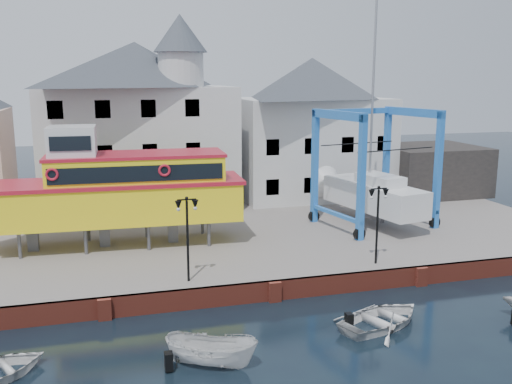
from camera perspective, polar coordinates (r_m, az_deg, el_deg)
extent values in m
plane|color=black|center=(28.30, 1.85, -10.84)|extent=(140.00, 140.00, 0.00)
cube|color=slate|center=(38.22, -3.05, -4.07)|extent=(44.00, 22.00, 1.00)
cube|color=maroon|center=(28.22, 1.79, -9.81)|extent=(44.00, 0.25, 1.00)
cube|color=maroon|center=(26.96, -14.90, -11.27)|extent=(0.60, 0.36, 1.00)
cube|color=maroon|center=(28.07, 1.89, -9.93)|extent=(0.60, 0.36, 1.00)
cube|color=maroon|center=(31.26, 16.18, -8.12)|extent=(0.60, 0.36, 1.00)
cube|color=silver|center=(43.89, -11.66, 4.40)|extent=(14.00, 8.00, 9.00)
pyramid|color=#3C4049|center=(43.58, -11.99, 12.38)|extent=(14.00, 8.00, 3.20)
cube|color=black|center=(40.44, -18.89, -0.75)|extent=(1.00, 0.08, 1.20)
cube|color=black|center=(40.35, -14.64, -0.53)|extent=(1.00, 0.08, 1.20)
cube|color=black|center=(40.49, -10.40, -0.30)|extent=(1.00, 0.08, 1.20)
cube|color=black|center=(40.85, -6.21, -0.07)|extent=(1.00, 0.08, 1.20)
cube|color=black|center=(39.94, -19.17, 3.46)|extent=(1.00, 0.08, 1.20)
cube|color=black|center=(39.85, -14.86, 3.70)|extent=(1.00, 0.08, 1.20)
cube|color=black|center=(39.99, -10.55, 3.91)|extent=(1.00, 0.08, 1.20)
cube|color=black|center=(40.35, -6.30, 4.10)|extent=(1.00, 0.08, 1.20)
cube|color=black|center=(39.67, -19.46, 7.75)|extent=(1.00, 0.08, 1.20)
cube|color=black|center=(39.58, -15.09, 8.00)|extent=(1.00, 0.08, 1.20)
cube|color=black|center=(39.72, -10.71, 8.21)|extent=(1.00, 0.08, 1.20)
cube|color=black|center=(40.08, -6.39, 8.36)|extent=(1.00, 0.08, 1.20)
cylinder|color=silver|center=(41.49, -7.52, 12.03)|extent=(3.20, 3.20, 2.40)
cone|color=#3C4049|center=(41.59, -7.62, 15.48)|extent=(3.80, 3.80, 2.60)
cube|color=silver|center=(47.44, 5.48, 4.50)|extent=(12.00, 8.00, 8.00)
pyramid|color=#3C4049|center=(47.09, 5.61, 11.28)|extent=(12.00, 8.00, 3.20)
cube|color=black|center=(42.66, 1.66, 0.49)|extent=(1.00, 0.08, 1.20)
cube|color=black|center=(43.62, 5.43, 0.69)|extent=(1.00, 0.08, 1.20)
cube|color=black|center=(44.77, 9.02, 0.88)|extent=(1.00, 0.08, 1.20)
cube|color=black|center=(46.08, 12.42, 1.05)|extent=(1.00, 0.08, 1.20)
cube|color=black|center=(42.19, 1.68, 4.49)|extent=(1.00, 0.08, 1.20)
cube|color=black|center=(43.16, 5.50, 4.60)|extent=(1.00, 0.08, 1.20)
cube|color=black|center=(44.32, 9.14, 4.69)|extent=(1.00, 0.08, 1.20)
cube|color=black|center=(45.64, 12.58, 4.76)|extent=(1.00, 0.08, 1.20)
cube|color=black|center=(50.42, 16.95, 2.17)|extent=(8.00, 7.00, 4.00)
cylinder|color=black|center=(27.57, -6.85, -4.92)|extent=(0.12, 0.12, 4.00)
cube|color=black|center=(27.07, -6.95, -0.75)|extent=(0.90, 0.06, 0.06)
sphere|color=black|center=(27.05, -6.96, -0.61)|extent=(0.16, 0.16, 0.16)
cone|color=black|center=(27.07, -7.78, -1.36)|extent=(0.32, 0.32, 0.45)
sphere|color=silver|center=(27.11, -7.77, -1.73)|extent=(0.18, 0.18, 0.18)
cone|color=black|center=(27.18, -6.11, -1.26)|extent=(0.32, 0.32, 0.45)
sphere|color=silver|center=(27.22, -6.10, -1.63)|extent=(0.18, 0.18, 0.18)
cylinder|color=black|center=(30.61, 12.02, -3.43)|extent=(0.12, 0.12, 4.00)
cube|color=black|center=(30.15, 12.18, 0.34)|extent=(0.90, 0.06, 0.06)
sphere|color=black|center=(30.14, 12.19, 0.47)|extent=(0.16, 0.16, 0.16)
cone|color=black|center=(30.02, 11.48, -0.21)|extent=(0.32, 0.32, 0.45)
sphere|color=silver|center=(30.06, 11.47, -0.54)|extent=(0.18, 0.18, 0.18)
cone|color=black|center=(30.39, 12.83, -0.13)|extent=(0.32, 0.32, 0.45)
sphere|color=silver|center=(30.43, 12.82, -0.46)|extent=(0.18, 0.18, 0.18)
cylinder|color=#59595E|center=(33.62, -22.57, -4.95)|extent=(0.21, 0.21, 1.48)
cylinder|color=#59595E|center=(36.25, -21.87, -3.74)|extent=(0.21, 0.21, 1.48)
cylinder|color=#59595E|center=(33.20, -16.67, -4.75)|extent=(0.21, 0.21, 1.48)
cylinder|color=#59595E|center=(35.86, -16.41, -3.53)|extent=(0.21, 0.21, 1.48)
cylinder|color=#59595E|center=(33.13, -10.68, -4.49)|extent=(0.21, 0.21, 1.48)
cylinder|color=#59595E|center=(35.80, -10.88, -3.29)|extent=(0.21, 0.21, 1.48)
cylinder|color=#59595E|center=(33.42, -4.74, -4.18)|extent=(0.21, 0.21, 1.48)
cylinder|color=#59595E|center=(36.07, -5.38, -3.02)|extent=(0.21, 0.21, 1.48)
cube|color=#59595E|center=(34.86, -21.41, -4.30)|extent=(0.61, 0.52, 1.48)
cube|color=#59595E|center=(34.47, -14.89, -4.05)|extent=(0.61, 0.52, 1.48)
cube|color=#59595E|center=(34.54, -8.32, -3.74)|extent=(0.61, 0.52, 1.48)
cube|color=yellow|center=(34.01, -13.39, -1.01)|extent=(13.97, 4.33, 2.17)
cube|color=#AB1729|center=(33.78, -13.48, 0.95)|extent=(14.27, 4.51, 0.22)
cube|color=yellow|center=(33.67, -11.86, 2.18)|extent=(10.01, 3.77, 1.58)
cube|color=black|center=(31.98, -11.79, 1.79)|extent=(9.47, 0.46, 0.89)
cube|color=black|center=(35.35, -11.93, 2.70)|extent=(9.47, 0.46, 0.89)
cube|color=#AB1729|center=(33.54, -11.92, 3.66)|extent=(10.21, 3.88, 0.18)
cube|color=silver|center=(33.56, -17.90, 4.75)|extent=(2.67, 2.67, 1.80)
cube|color=black|center=(32.25, -18.10, 4.63)|extent=(2.16, 0.15, 0.79)
torus|color=#AB1729|center=(32.13, -19.74, 1.67)|extent=(0.70, 0.17, 0.69)
torus|color=#AB1729|center=(31.96, -9.14, 2.15)|extent=(0.70, 0.17, 0.69)
cube|color=blue|center=(34.41, 10.50, 1.33)|extent=(0.45, 0.45, 7.58)
cylinder|color=black|center=(35.17, 10.30, -4.15)|extent=(0.80, 0.42, 0.76)
cube|color=blue|center=(38.45, 5.90, 2.53)|extent=(0.45, 0.45, 7.58)
cylinder|color=black|center=(39.12, 5.80, -2.41)|extent=(0.80, 0.42, 0.76)
cube|color=blue|center=(38.44, 17.73, 2.03)|extent=(0.45, 0.45, 7.58)
cylinder|color=black|center=(39.11, 17.43, -2.90)|extent=(0.80, 0.42, 0.76)
cube|color=blue|center=(42.09, 12.90, 3.07)|extent=(0.45, 0.45, 7.58)
cylinder|color=black|center=(42.70, 12.70, -1.46)|extent=(0.80, 0.42, 0.76)
cube|color=blue|center=(35.98, 8.24, 7.62)|extent=(1.49, 5.37, 0.53)
cube|color=blue|center=(36.94, 7.96, -2.18)|extent=(1.38, 5.35, 0.23)
cube|color=blue|center=(39.85, 15.48, 7.70)|extent=(1.49, 5.37, 0.53)
cube|color=blue|center=(40.71, 15.01, -1.19)|extent=(1.38, 5.35, 0.23)
cube|color=blue|center=(39.81, 9.73, 7.94)|extent=(6.43, 1.72, 0.38)
cube|color=silver|center=(38.57, 11.71, -0.41)|extent=(4.12, 8.46, 1.73)
cone|color=silver|center=(42.33, 7.61, 0.79)|extent=(2.80, 2.21, 2.49)
cube|color=#59595E|center=(38.84, 11.63, -2.21)|extent=(0.66, 1.96, 0.76)
cube|color=silver|center=(37.93, 12.29, 1.20)|extent=(2.37, 3.54, 0.65)
cylinder|color=#99999E|center=(38.20, 11.61, 9.80)|extent=(0.19, 0.19, 11.91)
cube|color=black|center=(36.56, 13.84, 4.12)|extent=(5.79, 1.34, 0.05)
cube|color=black|center=(39.55, 10.13, 4.81)|extent=(5.79, 1.34, 0.05)
imported|color=silver|center=(22.64, -4.48, -16.92)|extent=(3.86, 2.97, 1.41)
imported|color=silver|center=(26.34, 12.50, -12.89)|extent=(5.26, 4.54, 0.91)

